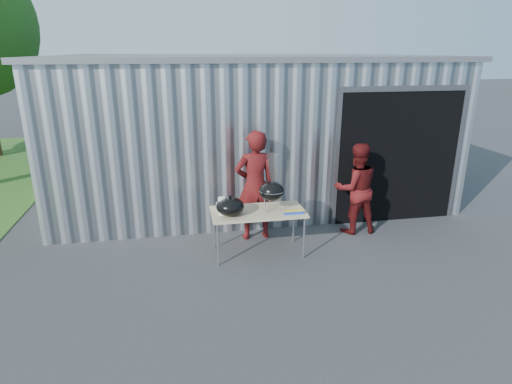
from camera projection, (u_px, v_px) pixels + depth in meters
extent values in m
plane|color=#2E2E31|center=(241.00, 277.00, 6.36)|extent=(80.00, 80.00, 0.00)
cube|color=silver|center=(243.00, 124.00, 10.41)|extent=(8.00, 6.00, 3.00)
cube|color=slate|center=(243.00, 57.00, 9.92)|extent=(8.20, 6.20, 0.10)
cube|color=black|center=(384.00, 152.00, 8.66)|extent=(2.40, 1.20, 2.50)
cube|color=#4C4C51|center=(405.00, 88.00, 7.71)|extent=(2.52, 0.08, 0.10)
cube|color=tan|center=(258.00, 212.00, 6.88)|extent=(1.50, 0.75, 0.04)
cylinder|color=silver|center=(218.00, 245.00, 6.58)|extent=(0.03, 0.03, 0.71)
cylinder|color=silver|center=(304.00, 238.00, 6.82)|extent=(0.03, 0.03, 0.71)
cylinder|color=silver|center=(214.00, 229.00, 7.17)|extent=(0.03, 0.03, 0.71)
cylinder|color=silver|center=(293.00, 223.00, 7.41)|extent=(0.03, 0.03, 0.71)
ellipsoid|color=black|center=(272.00, 191.00, 6.78)|extent=(0.40, 0.40, 0.30)
cylinder|color=silver|center=(272.00, 190.00, 6.78)|extent=(0.41, 0.41, 0.02)
cylinder|color=silver|center=(272.00, 190.00, 6.77)|extent=(0.39, 0.39, 0.01)
cylinder|color=silver|center=(270.00, 201.00, 6.98)|extent=(0.02, 0.02, 0.24)
cylinder|color=silver|center=(265.00, 205.00, 6.76)|extent=(0.02, 0.02, 0.24)
cylinder|color=silver|center=(280.00, 204.00, 6.80)|extent=(0.02, 0.02, 0.24)
cylinder|color=#C05F45|center=(264.00, 189.00, 6.75)|extent=(0.02, 0.14, 0.02)
cylinder|color=#C05F45|center=(266.00, 189.00, 6.75)|extent=(0.02, 0.14, 0.02)
cylinder|color=#C05F45|center=(267.00, 189.00, 6.76)|extent=(0.02, 0.14, 0.02)
cylinder|color=#C05F45|center=(269.00, 189.00, 6.76)|extent=(0.02, 0.14, 0.02)
cylinder|color=#C05F45|center=(271.00, 189.00, 6.77)|extent=(0.02, 0.14, 0.02)
cylinder|color=#C05F45|center=(273.00, 189.00, 6.77)|extent=(0.02, 0.14, 0.02)
cylinder|color=#C05F45|center=(274.00, 189.00, 6.78)|extent=(0.02, 0.14, 0.02)
cylinder|color=#C05F45|center=(276.00, 189.00, 6.78)|extent=(0.02, 0.14, 0.02)
cylinder|color=#C05F45|center=(278.00, 188.00, 6.79)|extent=(0.02, 0.14, 0.02)
cylinder|color=#C05F45|center=(280.00, 188.00, 6.79)|extent=(0.02, 0.14, 0.02)
cone|color=silver|center=(272.00, 171.00, 6.68)|extent=(0.20, 0.20, 0.55)
ellipsoid|color=black|center=(230.00, 206.00, 6.65)|extent=(0.44, 0.44, 0.29)
cylinder|color=black|center=(230.00, 197.00, 6.60)|extent=(0.05, 0.05, 0.03)
cylinder|color=white|center=(222.00, 206.00, 6.68)|extent=(0.12, 0.12, 0.28)
cube|color=white|center=(223.00, 206.00, 6.93)|extent=(0.20, 0.15, 0.10)
cube|color=#1C3EB6|center=(294.00, 213.00, 6.72)|extent=(0.32, 0.05, 0.05)
cube|color=yellow|center=(294.00, 211.00, 6.71)|extent=(0.32, 0.05, 0.01)
imported|color=#500F10|center=(255.00, 186.00, 7.41)|extent=(0.74, 0.51, 1.94)
imported|color=#500F10|center=(356.00, 189.00, 7.71)|extent=(0.82, 0.64, 1.66)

